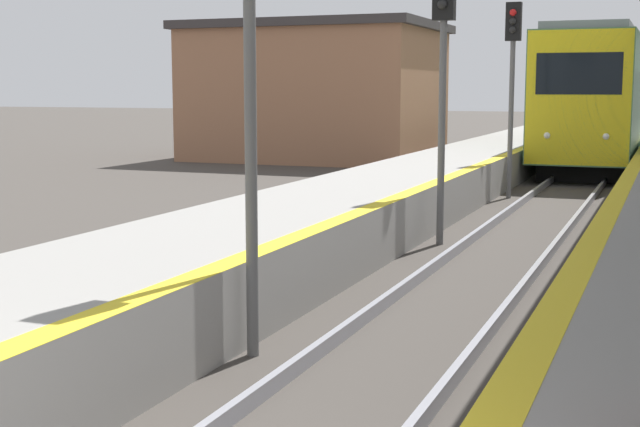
# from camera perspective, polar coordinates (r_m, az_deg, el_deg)

# --- Properties ---
(train) EXTENTS (2.79, 22.55, 4.47)m
(train) POSITION_cam_1_polar(r_m,az_deg,el_deg) (36.05, 17.93, 7.04)
(train) COLOR black
(train) RESTS_ON ground
(signal_near) EXTENTS (0.36, 0.31, 4.67)m
(signal_near) POSITION_cam_1_polar(r_m,az_deg,el_deg) (8.67, -4.57, 11.95)
(signal_near) COLOR #595959
(signal_near) RESTS_ON ground
(signal_mid) EXTENTS (0.36, 0.31, 4.67)m
(signal_mid) POSITION_cam_1_polar(r_m,az_deg,el_deg) (15.19, 7.88, 10.21)
(signal_mid) COLOR #595959
(signal_mid) RESTS_ON ground
(signal_far) EXTENTS (0.36, 0.31, 4.67)m
(signal_far) POSITION_cam_1_polar(r_m,az_deg,el_deg) (22.01, 12.21, 9.41)
(signal_far) COLOR #595959
(signal_far) RESTS_ON ground
(station_building) EXTENTS (8.96, 6.86, 5.04)m
(station_building) POSITION_cam_1_polar(r_m,az_deg,el_deg) (33.75, -0.24, 7.83)
(station_building) COLOR #9E6B4C
(station_building) RESTS_ON ground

